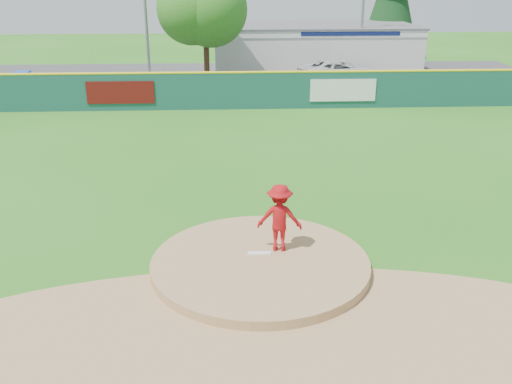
{
  "coord_description": "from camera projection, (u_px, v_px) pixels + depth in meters",
  "views": [
    {
      "loc": [
        -0.78,
        -12.74,
        7.0
      ],
      "look_at": [
        0.0,
        2.0,
        1.3
      ],
      "focal_mm": 40.0,
      "sensor_mm": 36.0,
      "label": 1
    }
  ],
  "objects": [
    {
      "name": "van",
      "position": [
        340.0,
        71.0,
        38.47
      ],
      "size": [
        6.05,
        4.11,
        1.54
      ],
      "primitive_type": "imported",
      "rotation": [
        0.0,
        0.0,
        1.88
      ],
      "color": "silver",
      "rests_on": "parking_lot"
    },
    {
      "name": "fence_banners",
      "position": [
        233.0,
        91.0,
        30.74
      ],
      "size": [
        15.62,
        0.04,
        1.2
      ],
      "color": "#5A0F0C",
      "rests_on": "ground"
    },
    {
      "name": "deciduous_tree",
      "position": [
        205.0,
        14.0,
        35.98
      ],
      "size": [
        5.6,
        5.6,
        7.36
      ],
      "color": "#382314",
      "rests_on": "ground"
    },
    {
      "name": "parking_lot",
      "position": [
        237.0,
        80.0,
        39.57
      ],
      "size": [
        44.0,
        16.0,
        0.02
      ],
      "primitive_type": "cube",
      "color": "#38383A",
      "rests_on": "ground"
    },
    {
      "name": "pitcher",
      "position": [
        280.0,
        218.0,
        14.56
      ],
      "size": [
        1.24,
        0.84,
        1.78
      ],
      "primitive_type": "imported",
      "rotation": [
        0.0,
        0.0,
        2.98
      ],
      "color": "#A30D12",
      "rests_on": "pitchers_mound"
    },
    {
      "name": "pitchers_mound",
      "position": [
        260.0,
        268.0,
        14.42
      ],
      "size": [
        5.5,
        5.5,
        0.5
      ],
      "primitive_type": "cylinder",
      "color": "#9E774C",
      "rests_on": "ground"
    },
    {
      "name": "ground",
      "position": [
        260.0,
        268.0,
        14.42
      ],
      "size": [
        120.0,
        120.0,
        0.0
      ],
      "primitive_type": "plane",
      "color": "#286B19",
      "rests_on": "ground"
    },
    {
      "name": "pitching_rubber",
      "position": [
        259.0,
        253.0,
        14.61
      ],
      "size": [
        0.6,
        0.15,
        0.04
      ],
      "primitive_type": "cube",
      "color": "white",
      "rests_on": "pitchers_mound"
    },
    {
      "name": "outfield_fence",
      "position": [
        240.0,
        89.0,
        30.8
      ],
      "size": [
        40.0,
        0.14,
        2.07
      ],
      "color": "#164841",
      "rests_on": "ground"
    },
    {
      "name": "pool_building_grp",
      "position": [
        313.0,
        46.0,
        43.93
      ],
      "size": [
        15.2,
        8.2,
        3.31
      ],
      "color": "silver",
      "rests_on": "ground"
    },
    {
      "name": "playground_slide",
      "position": [
        23.0,
        83.0,
        34.84
      ],
      "size": [
        0.88,
        2.48,
        1.37
      ],
      "color": "blue",
      "rests_on": "ground"
    },
    {
      "name": "infield_dirt_arc",
      "position": [
        269.0,
        339.0,
        11.63
      ],
      "size": [
        15.4,
        15.4,
        0.01
      ],
      "primitive_type": "cylinder",
      "color": "#9E774C",
      "rests_on": "ground"
    }
  ]
}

